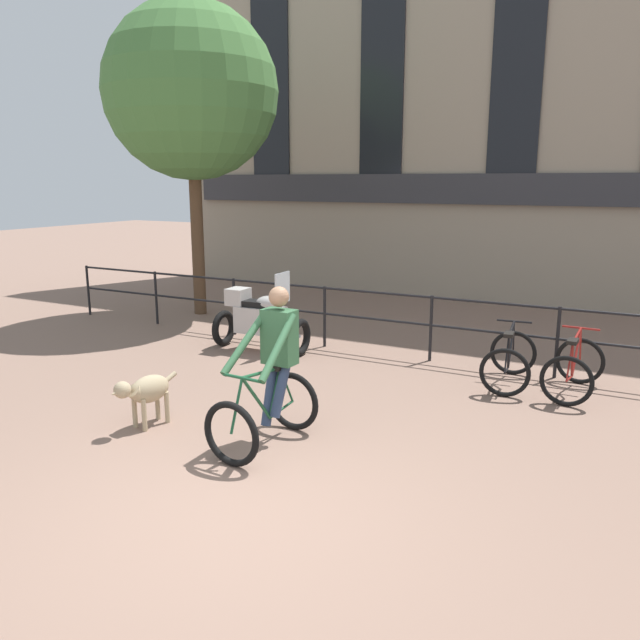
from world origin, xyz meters
TOP-DOWN VIEW (x-y plane):
  - ground_plane at (0.00, 0.00)m, footprint 60.00×60.00m
  - canal_railing at (-0.00, 5.20)m, footprint 15.05×0.05m
  - building_facade at (-0.00, 10.99)m, footprint 18.00×0.72m
  - cyclist_with_bike at (-0.55, 1.36)m, footprint 0.75×1.21m
  - dog at (-2.06, 1.07)m, footprint 0.35×0.90m
  - parked_motorcycle at (-2.71, 4.47)m, footprint 1.62×0.66m
  - parked_bicycle_near_lamp at (1.34, 4.54)m, footprint 0.75×1.16m
  - parked_bicycle_mid_left at (2.18, 4.54)m, footprint 0.72×1.14m
  - tree_canalside_left at (-5.50, 6.41)m, footprint 3.49×3.49m

SIDE VIEW (x-z plane):
  - ground_plane at x=0.00m, z-range 0.00..0.00m
  - parked_bicycle_near_lamp at x=1.34m, z-range -0.07..0.79m
  - parked_bicycle_mid_left at x=2.18m, z-range -0.07..0.79m
  - dog at x=-2.06m, z-range 0.12..0.75m
  - parked_motorcycle at x=-2.71m, z-range -0.11..1.24m
  - canal_railing at x=0.00m, z-range 0.18..1.23m
  - cyclist_with_bike at x=-0.55m, z-range -0.09..1.61m
  - tree_canalside_left at x=-5.50m, z-range 1.38..7.65m
  - building_facade at x=0.00m, z-range -0.02..10.32m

